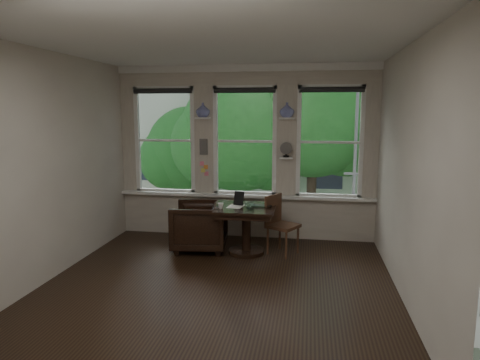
% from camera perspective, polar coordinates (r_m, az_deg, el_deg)
% --- Properties ---
extents(ground, '(4.50, 4.50, 0.00)m').
position_cam_1_polar(ground, '(5.71, -2.85, -13.71)').
color(ground, black).
rests_on(ground, ground).
extents(ceiling, '(4.50, 4.50, 0.00)m').
position_cam_1_polar(ceiling, '(5.32, -3.11, 17.61)').
color(ceiling, silver).
rests_on(ceiling, ground).
extents(wall_back, '(4.50, 0.00, 4.50)m').
position_cam_1_polar(wall_back, '(7.51, 0.68, 3.67)').
color(wall_back, beige).
rests_on(wall_back, ground).
extents(wall_front, '(4.50, 0.00, 4.50)m').
position_cam_1_polar(wall_front, '(3.18, -11.63, -4.03)').
color(wall_front, beige).
rests_on(wall_front, ground).
extents(wall_left, '(0.00, 4.50, 4.50)m').
position_cam_1_polar(wall_left, '(6.19, -23.80, 1.72)').
color(wall_left, beige).
rests_on(wall_left, ground).
extents(wall_right, '(0.00, 4.50, 4.50)m').
position_cam_1_polar(wall_right, '(5.31, 21.49, 0.76)').
color(wall_right, beige).
rests_on(wall_right, ground).
extents(window_left, '(1.10, 0.12, 1.90)m').
position_cam_1_polar(window_left, '(7.84, -9.90, 5.23)').
color(window_left, white).
rests_on(window_left, ground).
extents(window_center, '(1.10, 0.12, 1.90)m').
position_cam_1_polar(window_center, '(7.49, 0.68, 5.19)').
color(window_center, white).
rests_on(window_center, ground).
extents(window_right, '(1.10, 0.12, 1.90)m').
position_cam_1_polar(window_right, '(7.41, 11.87, 4.96)').
color(window_right, white).
rests_on(window_right, ground).
extents(shelf_left, '(0.26, 0.16, 0.03)m').
position_cam_1_polar(shelf_left, '(7.52, -4.96, 8.22)').
color(shelf_left, white).
rests_on(shelf_left, ground).
extents(shelf_right, '(0.26, 0.16, 0.03)m').
position_cam_1_polar(shelf_right, '(7.30, 6.26, 8.18)').
color(shelf_right, white).
rests_on(shelf_right, ground).
extents(intercom, '(0.14, 0.06, 0.28)m').
position_cam_1_polar(intercom, '(7.57, -4.85, 4.44)').
color(intercom, '#59544F').
rests_on(intercom, ground).
extents(sticky_notes, '(0.16, 0.01, 0.24)m').
position_cam_1_polar(sticky_notes, '(7.61, -4.81, 1.82)').
color(sticky_notes, pink).
rests_on(sticky_notes, ground).
extents(desk_fan, '(0.20, 0.20, 0.24)m').
position_cam_1_polar(desk_fan, '(7.31, 6.17, 3.70)').
color(desk_fan, '#59544F').
rests_on(desk_fan, ground).
extents(vase_left, '(0.24, 0.24, 0.25)m').
position_cam_1_polar(vase_left, '(7.52, -4.97, 9.28)').
color(vase_left, silver).
rests_on(vase_left, shelf_left).
extents(vase_right, '(0.24, 0.24, 0.25)m').
position_cam_1_polar(vase_right, '(7.30, 6.28, 9.27)').
color(vase_right, silver).
rests_on(vase_right, shelf_right).
extents(table, '(0.90, 0.90, 0.75)m').
position_cam_1_polar(table, '(6.74, 0.86, -6.70)').
color(table, black).
rests_on(table, ground).
extents(armchair_left, '(0.94, 0.92, 0.78)m').
position_cam_1_polar(armchair_left, '(6.95, -5.47, -6.13)').
color(armchair_left, black).
rests_on(armchair_left, ground).
extents(cushion_red, '(0.45, 0.45, 0.06)m').
position_cam_1_polar(cushion_red, '(6.93, -5.48, -5.65)').
color(cushion_red, maroon).
rests_on(cushion_red, armchair_left).
extents(side_chair_right, '(0.57, 0.57, 0.92)m').
position_cam_1_polar(side_chair_right, '(6.73, 5.77, -6.04)').
color(side_chair_right, '#412917').
rests_on(side_chair_right, ground).
extents(laptop, '(0.34, 0.23, 0.03)m').
position_cam_1_polar(laptop, '(6.60, 2.73, -3.58)').
color(laptop, black).
rests_on(laptop, table).
extents(mug, '(0.11, 0.11, 0.09)m').
position_cam_1_polar(mug, '(6.53, -2.59, -3.46)').
color(mug, white).
rests_on(mug, table).
extents(drinking_glass, '(0.16, 0.16, 0.11)m').
position_cam_1_polar(drinking_glass, '(6.48, 1.36, -3.44)').
color(drinking_glass, white).
rests_on(drinking_glass, table).
extents(tablet, '(0.17, 0.11, 0.22)m').
position_cam_1_polar(tablet, '(6.74, -0.14, -2.46)').
color(tablet, black).
rests_on(tablet, table).
extents(papers, '(0.26, 0.33, 0.00)m').
position_cam_1_polar(papers, '(6.68, -0.59, -3.52)').
color(papers, silver).
rests_on(papers, table).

